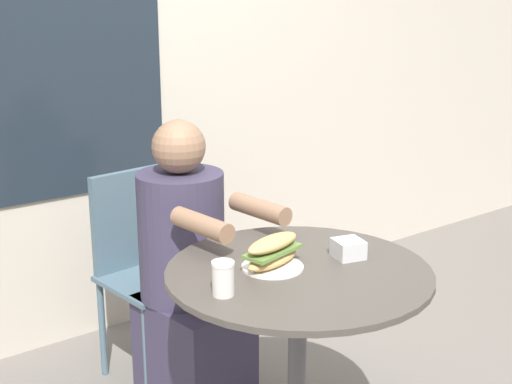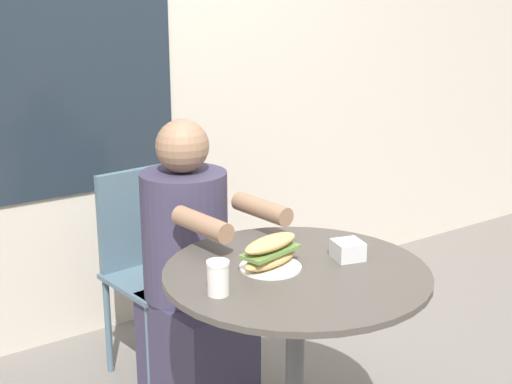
% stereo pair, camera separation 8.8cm
% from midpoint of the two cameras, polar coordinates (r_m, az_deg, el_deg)
% --- Properties ---
extents(storefront_wall, '(8.00, 0.09, 2.80)m').
position_cam_midpoint_polar(storefront_wall, '(3.30, -11.68, 12.33)').
color(storefront_wall, beige).
rests_on(storefront_wall, ground_plane).
extents(cafe_table, '(0.83, 0.83, 0.75)m').
position_cam_midpoint_polar(cafe_table, '(2.31, 4.30, -10.70)').
color(cafe_table, '#47423D').
rests_on(cafe_table, ground_plane).
extents(diner_chair, '(0.41, 0.41, 0.87)m').
position_cam_midpoint_polar(diner_chair, '(3.03, -7.84, -4.92)').
color(diner_chair, slate).
rests_on(diner_chair, ground_plane).
extents(seated_diner, '(0.37, 0.60, 1.14)m').
position_cam_midpoint_polar(seated_diner, '(2.76, -4.27, -7.51)').
color(seated_diner, '#38334C').
rests_on(seated_diner, ground_plane).
extents(sandwich_on_plate, '(0.23, 0.19, 0.10)m').
position_cam_midpoint_polar(sandwich_on_plate, '(2.22, 2.30, -4.97)').
color(sandwich_on_plate, white).
rests_on(sandwich_on_plate, cafe_table).
extents(drink_cup, '(0.07, 0.07, 0.10)m').
position_cam_midpoint_polar(drink_cup, '(2.03, -1.81, -6.88)').
color(drink_cup, silver).
rests_on(drink_cup, cafe_table).
extents(napkin_box, '(0.11, 0.11, 0.06)m').
position_cam_midpoint_polar(napkin_box, '(2.33, 8.43, -4.62)').
color(napkin_box, silver).
rests_on(napkin_box, cafe_table).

